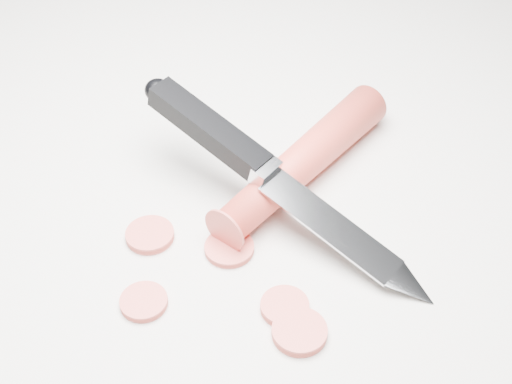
% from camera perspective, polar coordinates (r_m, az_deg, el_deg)
% --- Properties ---
extents(ground, '(2.40, 2.40, 0.00)m').
position_cam_1_polar(ground, '(0.55, 0.98, -3.81)').
color(ground, silver).
rests_on(ground, ground).
extents(carrot, '(0.08, 0.20, 0.03)m').
position_cam_1_polar(carrot, '(0.59, 3.83, 2.51)').
color(carrot, red).
rests_on(carrot, ground).
extents(carrot_slice_0, '(0.03, 0.03, 0.01)m').
position_cam_1_polar(carrot_slice_0, '(0.51, -8.97, -8.66)').
color(carrot_slice_0, '#D2493F').
rests_on(carrot_slice_0, ground).
extents(carrot_slice_1, '(0.04, 0.04, 0.01)m').
position_cam_1_polar(carrot_slice_1, '(0.54, -2.15, -4.50)').
color(carrot_slice_1, '#D2493F').
rests_on(carrot_slice_1, ground).
extents(carrot_slice_2, '(0.03, 0.03, 0.01)m').
position_cam_1_polar(carrot_slice_2, '(0.51, 2.31, -9.15)').
color(carrot_slice_2, '#D2493F').
rests_on(carrot_slice_2, ground).
extents(carrot_slice_3, '(0.04, 0.04, 0.01)m').
position_cam_1_polar(carrot_slice_3, '(0.56, -8.49, -3.42)').
color(carrot_slice_3, '#D2493F').
rests_on(carrot_slice_3, ground).
extents(carrot_slice_4, '(0.04, 0.04, 0.01)m').
position_cam_1_polar(carrot_slice_4, '(0.49, 3.50, -11.09)').
color(carrot_slice_4, '#D2493F').
rests_on(carrot_slice_4, ground).
extents(kitchen_knife, '(0.28, 0.09, 0.08)m').
position_cam_1_polar(kitchen_knife, '(0.54, 2.08, 0.93)').
color(kitchen_knife, '#B5B7BC').
rests_on(kitchen_knife, ground).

